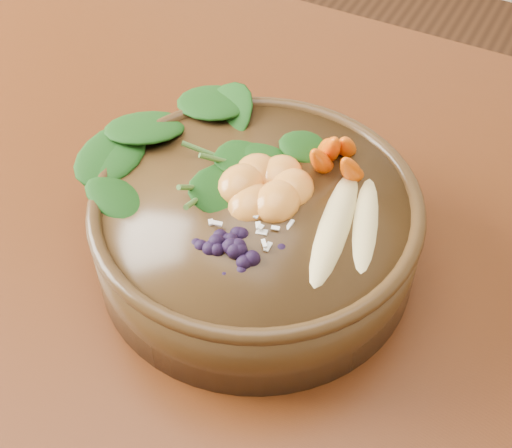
{
  "coord_description": "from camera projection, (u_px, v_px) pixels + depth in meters",
  "views": [
    {
      "loc": [
        0.38,
        -0.41,
        1.28
      ],
      "look_at": [
        0.17,
        -0.02,
        0.8
      ],
      "focal_mm": 50.0,
      "sensor_mm": 36.0,
      "label": 1
    }
  ],
  "objects": [
    {
      "name": "blueberry_pile",
      "position": [
        231.0,
        234.0,
        0.58
      ],
      "size": [
        0.15,
        0.12,
        0.04
      ],
      "primitive_type": null,
      "rotation": [
        0.0,
        0.0,
        0.1
      ],
      "color": "black",
      "rests_on": "stoneware_bowl"
    },
    {
      "name": "banana_halves",
      "position": [
        352.0,
        213.0,
        0.61
      ],
      "size": [
        0.09,
        0.17,
        0.03
      ],
      "rotation": [
        0.0,
        0.0,
        0.1
      ],
      "color": "#E0CC84",
      "rests_on": "stoneware_bowl"
    },
    {
      "name": "kale_heap",
      "position": [
        235.0,
        127.0,
        0.67
      ],
      "size": [
        0.21,
        0.19,
        0.05
      ],
      "primitive_type": null,
      "rotation": [
        0.0,
        0.0,
        0.1
      ],
      "color": "#154510",
      "rests_on": "stoneware_bowl"
    },
    {
      "name": "dining_table",
      "position": [
        135.0,
        251.0,
        0.83
      ],
      "size": [
        1.6,
        0.9,
        0.75
      ],
      "color": "#331C0C",
      "rests_on": "ground"
    },
    {
      "name": "mandarin_cluster",
      "position": [
        266.0,
        175.0,
        0.64
      ],
      "size": [
        0.1,
        0.1,
        0.03
      ],
      "primitive_type": null,
      "rotation": [
        0.0,
        0.0,
        0.1
      ],
      "color": "orange",
      "rests_on": "stoneware_bowl"
    },
    {
      "name": "carrot_cluster",
      "position": [
        345.0,
        126.0,
        0.64
      ],
      "size": [
        0.07,
        0.07,
        0.08
      ],
      "primitive_type": null,
      "rotation": [
        0.0,
        0.0,
        0.1
      ],
      "color": "#F75D02",
      "rests_on": "stoneware_bowl"
    },
    {
      "name": "coconut_flakes",
      "position": [
        249.0,
        214.0,
        0.62
      ],
      "size": [
        0.1,
        0.08,
        0.01
      ],
      "primitive_type": null,
      "rotation": [
        0.0,
        0.0,
        0.1
      ],
      "color": "white",
      "rests_on": "stoneware_bowl"
    },
    {
      "name": "stoneware_bowl",
      "position": [
        256.0,
        231.0,
        0.67
      ],
      "size": [
        0.33,
        0.33,
        0.08
      ],
      "primitive_type": "cylinder",
      "rotation": [
        0.0,
        0.0,
        0.1
      ],
      "color": "#432C14",
      "rests_on": "dining_table"
    }
  ]
}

